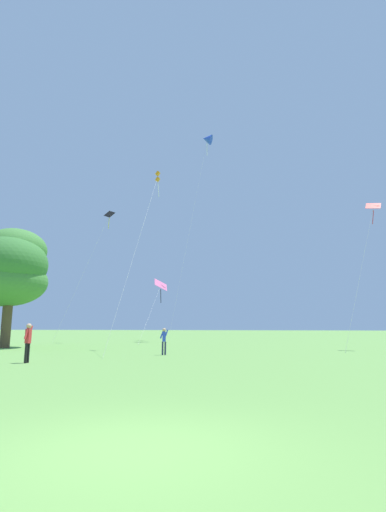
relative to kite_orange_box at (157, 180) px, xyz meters
The scene contains 9 objects.
ground_plane 27.16m from the kite_orange_box, 70.35° to the right, with size 400.00×400.00×0.00m, color #669947.
kite_orange_box is the anchor object (origin of this frame).
kite_blue_delta 26.34m from the kite_orange_box, 92.01° to the left, with size 2.66×11.51×28.33m.
kite_red_high 16.80m from the kite_orange_box, 12.88° to the left, with size 3.91×5.27×11.18m.
kite_black_large 14.65m from the kite_orange_box, 132.11° to the left, with size 3.34×5.96×14.67m.
kite_pink_low 16.22m from the kite_orange_box, 107.80° to the left, with size 1.39×8.48×7.05m.
person_with_spool 13.48m from the kite_orange_box, 64.16° to the right, with size 0.49×0.24×1.55m.
person_in_blue_jacket 16.92m from the kite_orange_box, 98.54° to the right, with size 0.24×0.57×1.77m.
tree_right_cluster 13.92m from the kite_orange_box, behind, with size 6.64×6.48×9.65m.
Camera 1 is at (2.15, -5.19, 1.60)m, focal length 27.47 mm.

